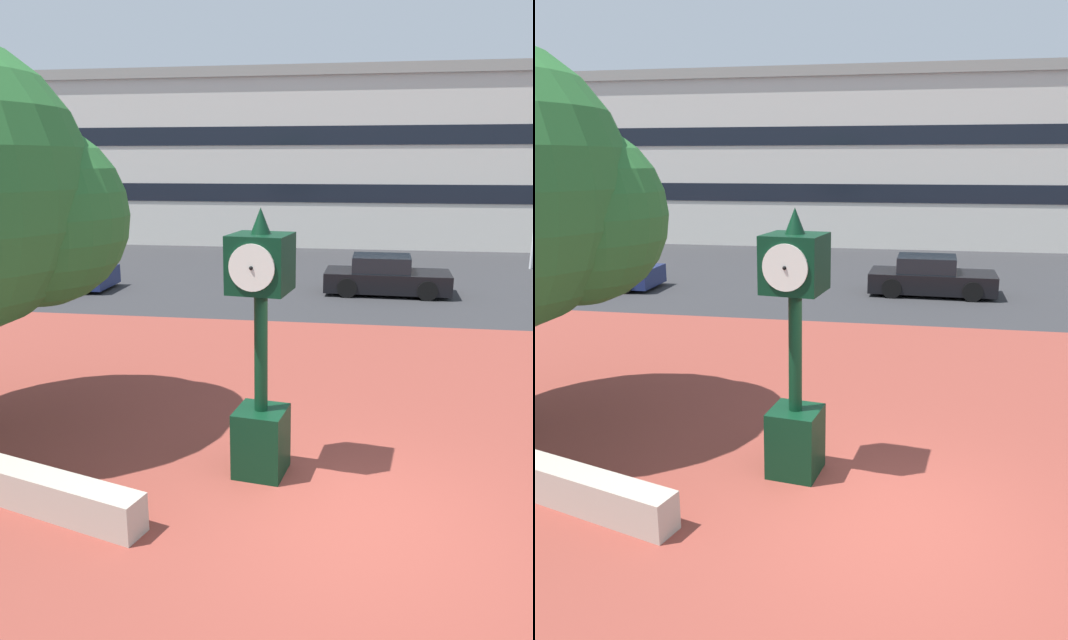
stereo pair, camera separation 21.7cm
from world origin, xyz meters
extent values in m
plane|color=#2D2D30|center=(0.00, 0.00, 0.00)|extent=(200.00, 200.00, 0.00)
cube|color=brown|center=(0.00, 2.72, 0.00)|extent=(44.00, 13.43, 0.01)
cube|color=#ADA393|center=(-4.01, -0.30, 0.25)|extent=(3.18, 1.28, 0.50)
cube|color=black|center=(-1.32, 1.03, 0.48)|extent=(0.77, 0.77, 0.95)
cylinder|color=black|center=(-1.32, 1.03, 1.79)|extent=(0.18, 0.18, 1.66)
cube|color=black|center=(-1.32, 1.03, 2.99)|extent=(0.85, 0.85, 0.75)
cylinder|color=silver|center=(-1.27, 1.41, 2.99)|extent=(0.60, 0.11, 0.60)
sphere|color=black|center=(-1.27, 1.43, 2.99)|extent=(0.05, 0.05, 0.05)
cylinder|color=silver|center=(-1.38, 0.64, 2.99)|extent=(0.60, 0.11, 0.60)
sphere|color=black|center=(-1.38, 0.62, 2.99)|extent=(0.05, 0.05, 0.05)
cone|color=black|center=(-1.32, 1.03, 3.54)|extent=(0.26, 0.26, 0.34)
sphere|color=#2D7033|center=(-5.07, 2.28, 3.45)|extent=(2.87, 2.87, 2.87)
cube|color=black|center=(0.90, 13.64, 0.44)|extent=(4.14, 1.95, 0.64)
cube|color=black|center=(0.70, 13.65, 1.00)|extent=(1.93, 1.61, 0.56)
cylinder|color=black|center=(2.20, 14.44, 0.32)|extent=(0.65, 0.24, 0.64)
cylinder|color=black|center=(2.14, 12.76, 0.32)|extent=(0.65, 0.24, 0.64)
cylinder|color=black|center=(-0.33, 14.53, 0.32)|extent=(0.65, 0.24, 0.64)
cylinder|color=black|center=(-0.39, 12.85, 0.32)|extent=(0.65, 0.24, 0.64)
cube|color=navy|center=(-10.49, 12.82, 0.44)|extent=(4.09, 1.83, 0.64)
cube|color=black|center=(-10.70, 12.82, 1.00)|extent=(1.88, 1.57, 0.56)
cylinder|color=black|center=(-9.22, 13.66, 0.32)|extent=(0.64, 0.22, 0.64)
cylinder|color=black|center=(-9.22, 11.96, 0.32)|extent=(0.64, 0.22, 0.64)
cylinder|color=black|center=(-11.76, 13.67, 0.32)|extent=(0.64, 0.22, 0.64)
cylinder|color=black|center=(-11.76, 11.97, 0.32)|extent=(0.64, 0.22, 0.64)
cube|color=beige|center=(-3.44, 32.02, 4.15)|extent=(29.50, 15.29, 8.31)
cube|color=gray|center=(-3.44, 32.02, 8.56)|extent=(30.09, 15.60, 0.50)
cube|color=black|center=(-3.44, 24.35, 2.77)|extent=(26.55, 0.04, 0.90)
cube|color=black|center=(-3.44, 24.35, 5.54)|extent=(26.55, 0.04, 0.90)
camera|label=1|loc=(-0.08, -6.69, 4.25)|focal=34.19mm
camera|label=2|loc=(0.14, -6.65, 4.25)|focal=34.19mm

